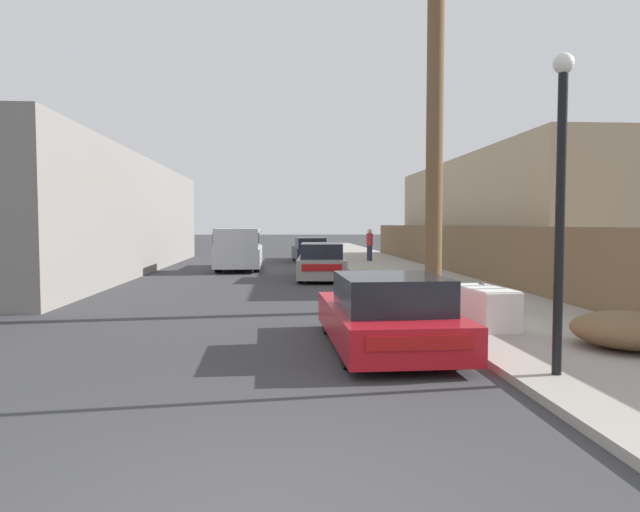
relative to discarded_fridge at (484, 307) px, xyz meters
The scene contains 13 objects.
sidewalk_curb 16.72m from the discarded_fridge, 85.86° to the left, with size 4.20×63.00×0.12m, color #9E998E.
discarded_fridge is the anchor object (origin of this frame).
parked_sports_car_red 2.46m from the discarded_fridge, 148.59° to the right, with size 1.96×4.26×1.24m.
car_parked_mid 10.99m from the discarded_fridge, 102.08° to the left, with size 2.04×4.60×1.35m.
car_parked_far 20.94m from the discarded_fridge, 96.01° to the left, with size 1.95×4.14×1.32m.
pickup_truck 16.17m from the discarded_fridge, 110.59° to the left, with size 2.02×5.71×1.87m.
utility_pole 5.10m from the discarded_fridge, 94.32° to the left, with size 1.80×0.40×9.12m.
street_lamp 4.03m from the discarded_fridge, 94.91° to the right, with size 0.26×0.26×4.08m.
brush_pile 2.55m from the discarded_fridge, 51.53° to the right, with size 1.67×1.73×0.56m.
wooden_fence 11.45m from the discarded_fridge, 73.97° to the left, with size 0.08×35.24×1.88m, color brown.
building_left_block 19.49m from the discarded_fridge, 131.29° to the left, with size 7.00×23.52×4.80m, color gray.
building_right_house 17.11m from the discarded_fridge, 65.50° to the left, with size 6.00×19.45×5.04m, color tan.
pedestrian 19.51m from the discarded_fridge, 87.34° to the left, with size 0.34×0.34×1.70m.
Camera 1 is at (0.23, -3.66, 2.06)m, focal length 32.00 mm.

